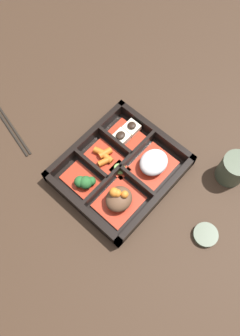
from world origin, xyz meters
TOP-DOWN VIEW (x-y plane):
  - ground_plane at (0.00, 0.00)m, footprint 3.00×3.00m
  - bento_base at (0.00, 0.00)m, footprint 0.27×0.24m
  - bento_rim at (-0.00, -0.00)m, footprint 0.27×0.24m
  - bowl_rice at (-0.06, 0.05)m, footprint 0.10×0.09m
  - bowl_stew at (0.06, 0.05)m, footprint 0.10×0.09m
  - bowl_tofu at (-0.08, -0.05)m, footprint 0.08×0.08m
  - bowl_carrots at (-0.00, -0.05)m, footprint 0.06×0.08m
  - bowl_greens at (0.08, -0.04)m, footprint 0.06×0.08m
  - bowl_pickles at (0.00, -0.00)m, footprint 0.04×0.04m
  - tea_cup at (-0.17, 0.20)m, footprint 0.07×0.07m
  - chopsticks at (0.09, -0.31)m, footprint 0.06×0.22m
  - sauce_dish at (-0.01, 0.24)m, footprint 0.06×0.06m

SIDE VIEW (x-z plane):
  - ground_plane at x=0.00m, z-range 0.00..0.00m
  - chopsticks at x=0.09m, z-range 0.00..0.01m
  - bento_base at x=0.00m, z-range 0.00..0.01m
  - sauce_dish at x=-0.01m, z-range 0.00..0.01m
  - bowl_pickles at x=0.00m, z-range 0.01..0.02m
  - bowl_carrots at x=0.00m, z-range 0.01..0.03m
  - bento_rim at x=0.00m, z-range 0.00..0.04m
  - bowl_tofu at x=-0.08m, z-range 0.01..0.04m
  - bowl_greens at x=0.08m, z-range 0.01..0.04m
  - bowl_rice at x=-0.06m, z-range 0.01..0.05m
  - bowl_stew at x=0.06m, z-range 0.00..0.06m
  - tea_cup at x=-0.17m, z-range 0.00..0.08m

